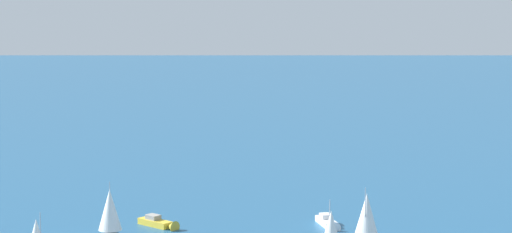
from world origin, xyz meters
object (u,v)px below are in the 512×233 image
object	(u,v)px
motorboat_near_centre	(328,223)
sailboat_outer_ring_b	(110,212)
sailboat_far_port	(366,220)
motorboat_ahead	(160,223)

from	to	relation	value
motorboat_near_centre	sailboat_outer_ring_b	bearing A→B (deg)	-179.15
sailboat_far_port	sailboat_outer_ring_b	distance (m)	49.55
motorboat_ahead	sailboat_outer_ring_b	distance (m)	12.52
motorboat_near_centre	motorboat_ahead	distance (m)	34.46
motorboat_ahead	sailboat_outer_ring_b	size ratio (longest dim) A/B	0.88
motorboat_near_centre	sailboat_outer_ring_b	world-z (taller)	sailboat_outer_ring_b
motorboat_near_centre	sailboat_far_port	bearing A→B (deg)	-81.67
sailboat_far_port	sailboat_outer_ring_b	xyz separation A→B (m)	(-46.59, 16.85, -0.41)
motorboat_ahead	sailboat_outer_ring_b	xyz separation A→B (m)	(-10.03, -6.29, 4.08)
sailboat_far_port	motorboat_ahead	xyz separation A→B (m)	(-36.56, 23.14, -4.49)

